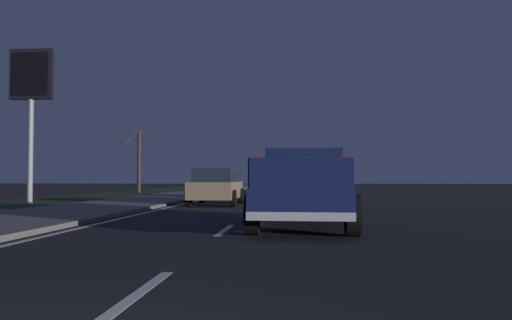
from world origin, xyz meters
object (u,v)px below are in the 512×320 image
(sedan_red, at_px, (301,182))
(gas_price_sign, at_px, (31,88))
(bare_tree_far, at_px, (139,160))
(sedan_silver, at_px, (300,185))
(sedan_tan, at_px, (216,186))
(sedan_white, at_px, (300,183))
(pickup_truck, at_px, (304,185))

(sedan_red, relative_size, gas_price_sign, 0.65)
(sedan_red, relative_size, bare_tree_far, 0.88)
(sedan_silver, bearing_deg, sedan_tan, 133.75)
(sedan_white, bearing_deg, sedan_red, -1.02)
(sedan_red, distance_m, sedan_silver, 17.53)
(pickup_truck, height_order, sedan_silver, pickup_truck)
(sedan_red, bearing_deg, gas_price_sign, 151.06)
(sedan_white, relative_size, gas_price_sign, 0.66)
(sedan_tan, bearing_deg, pickup_truck, -159.66)
(sedan_tan, relative_size, gas_price_sign, 0.65)
(sedan_silver, xyz_separation_m, bare_tree_far, (13.49, 12.26, 1.76))
(pickup_truck, bearing_deg, sedan_silver, 0.05)
(sedan_silver, bearing_deg, gas_price_sign, 108.73)
(sedan_white, height_order, gas_price_sign, gas_price_sign)
(sedan_tan, distance_m, bare_tree_far, 19.10)
(bare_tree_far, bearing_deg, sedan_silver, -137.73)
(sedan_tan, bearing_deg, gas_price_sign, 93.65)
(sedan_red, bearing_deg, bare_tree_far, 107.90)
(sedan_white, xyz_separation_m, bare_tree_far, (3.44, 12.37, 1.76))
(pickup_truck, distance_m, sedan_tan, 10.34)
(sedan_white, distance_m, bare_tree_far, 12.96)
(sedan_silver, height_order, sedan_white, same)
(pickup_truck, height_order, sedan_white, pickup_truck)
(sedan_red, relative_size, sedan_tan, 1.00)
(sedan_tan, xyz_separation_m, gas_price_sign, (-0.51, 8.05, 4.28))
(sedan_silver, distance_m, sedan_white, 10.05)
(sedan_tan, bearing_deg, sedan_silver, -46.25)
(sedan_tan, height_order, gas_price_sign, gas_price_sign)
(sedan_white, distance_m, gas_price_sign, 18.76)
(sedan_silver, height_order, bare_tree_far, bare_tree_far)
(pickup_truck, height_order, sedan_tan, pickup_truck)
(pickup_truck, xyz_separation_m, sedan_white, (23.18, -0.10, -0.20))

